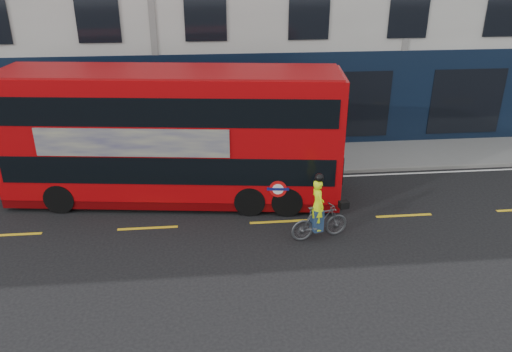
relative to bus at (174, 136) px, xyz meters
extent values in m
plane|color=black|center=(-0.82, -3.48, -2.23)|extent=(120.00, 120.00, 0.00)
cube|color=slate|center=(-0.82, 3.02, -2.17)|extent=(60.00, 3.00, 0.12)
cube|color=slate|center=(-0.82, 1.52, -2.16)|extent=(60.00, 0.12, 0.13)
cube|color=black|center=(-0.82, 4.50, -0.23)|extent=(50.00, 0.08, 4.00)
cube|color=silver|center=(-0.82, 1.22, -2.23)|extent=(58.00, 0.10, 0.01)
cube|color=#A9060A|center=(-0.04, 0.01, 0.13)|extent=(10.95, 3.80, 3.85)
cube|color=#540305|center=(-0.04, 0.01, -1.94)|extent=(10.94, 3.75, 0.29)
cube|color=black|center=(-0.04, 0.01, -0.72)|extent=(10.53, 3.78, 0.88)
cube|color=black|center=(-0.04, 0.01, 1.13)|extent=(10.53, 3.78, 0.88)
cube|color=maroon|center=(-0.04, 0.01, 2.08)|extent=(10.72, 3.67, 0.08)
cube|color=black|center=(5.30, -0.69, -0.72)|extent=(0.32, 2.18, 0.88)
cube|color=black|center=(5.30, -0.69, 1.13)|extent=(0.32, 2.18, 0.88)
cube|color=black|center=(-5.38, 0.70, -0.72)|extent=(0.32, 2.18, 0.88)
cube|color=tan|center=(-1.17, -1.11, 0.21)|extent=(5.81, 0.79, 0.88)
cylinder|color=red|center=(3.18, -1.67, -1.25)|extent=(0.54, 0.09, 0.55)
cylinder|color=white|center=(3.18, -1.68, -1.25)|extent=(0.35, 0.07, 0.35)
cube|color=#0C1459|center=(3.18, -1.68, -1.25)|extent=(0.68, 0.11, 0.09)
cylinder|color=black|center=(3.63, -0.47, -1.74)|extent=(1.29, 2.59, 0.97)
cylinder|color=black|center=(2.47, -0.32, -1.74)|extent=(1.29, 2.59, 0.97)
cylinder|color=black|center=(-3.52, 0.46, -1.74)|extent=(1.29, 2.59, 0.97)
imported|color=#494B4E|center=(4.21, -3.04, -1.70)|extent=(1.81, 0.85, 1.05)
imported|color=#C4E210|center=(4.12, -3.06, -1.13)|extent=(0.47, 0.62, 1.52)
cube|color=black|center=(4.93, -2.88, -1.26)|extent=(0.31, 0.26, 0.21)
cube|color=navy|center=(4.12, -3.06, -1.61)|extent=(0.36, 0.42, 0.67)
sphere|color=black|center=(4.12, -3.06, -0.29)|extent=(0.25, 0.25, 0.25)
camera|label=1|loc=(1.14, -15.36, 5.34)|focal=35.00mm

